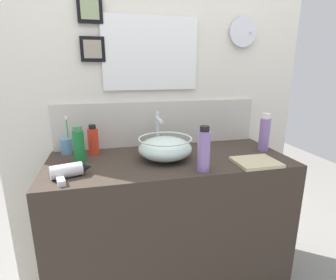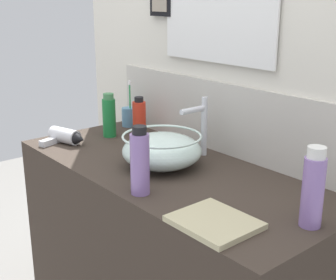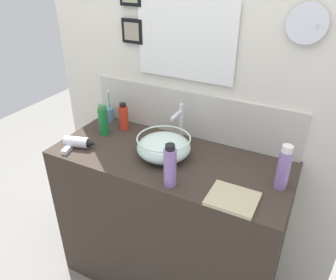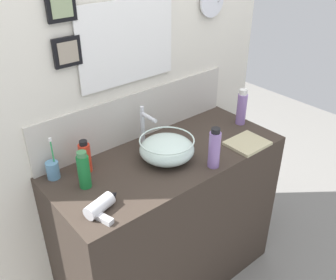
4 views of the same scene
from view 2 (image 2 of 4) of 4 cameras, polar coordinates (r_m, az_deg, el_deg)
name	(u,v)px [view 2 (image 2 of 4)]	position (r m, az deg, el deg)	size (l,w,h in m)	color
back_panel	(231,90)	(1.77, 7.66, 6.07)	(1.82, 0.10, 2.30)	silver
glass_bowl_sink	(162,150)	(1.63, -0.75, -1.24)	(0.28, 0.28, 0.12)	silver
faucet	(201,122)	(1.72, 4.06, 2.15)	(0.02, 0.13, 0.22)	silver
hair_drier	(66,137)	(1.94, -12.35, 0.39)	(0.18, 0.16, 0.06)	silver
toothbrush_cup	(129,116)	(2.15, -4.83, 2.88)	(0.06, 0.06, 0.21)	#598CB2
lotion_bottle	(313,189)	(1.26, 17.27, -5.70)	(0.06, 0.06, 0.22)	#8C6BB2
spray_bottle	(139,117)	(2.00, -3.53, 2.76)	(0.06, 0.06, 0.17)	red
shampoo_bottle	(140,162)	(1.40, -3.44, -2.69)	(0.06, 0.06, 0.21)	#8C6BB2
soap_dispenser	(109,116)	(1.99, -7.19, 2.90)	(0.06, 0.06, 0.19)	#197233
hand_towel	(214,222)	(1.25, 5.67, -9.94)	(0.21, 0.18, 0.02)	tan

